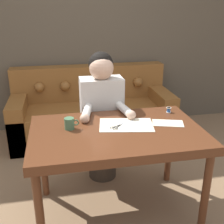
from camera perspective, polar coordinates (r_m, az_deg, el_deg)
The scene contains 10 objects.
ground_plane at distance 2.51m, azimuth 0.04°, elevation -21.09°, with size 16.00×16.00×0.00m, color #846647.
wall_back at distance 3.92m, azimuth -6.08°, elevation 15.51°, with size 8.00×0.06×2.60m.
dining_table at distance 2.20m, azimuth 1.01°, elevation -5.52°, with size 1.32×0.83×0.78m.
couch at distance 3.75m, azimuth -4.06°, elevation -0.15°, with size 2.05×0.84×0.90m.
person at distance 2.70m, azimuth -2.07°, elevation -0.91°, with size 0.47×0.56×1.28m.
pattern_paper_main at distance 2.24m, azimuth 2.90°, elevation -2.63°, with size 0.47×0.34×0.00m.
pattern_paper_offcut at distance 2.32m, azimuth 11.27°, elevation -2.23°, with size 0.28×0.20×0.00m.
scissors at distance 2.22m, azimuth 1.31°, elevation -2.88°, with size 0.22×0.20×0.01m.
mug at distance 2.18m, azimuth -8.61°, elevation -2.32°, with size 0.11×0.08×0.09m.
thread_spool at distance 2.54m, azimuth 11.45°, elevation 0.42°, with size 0.04×0.04×0.05m.
Camera 1 is at (-0.36, -1.81, 1.69)m, focal length 45.00 mm.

